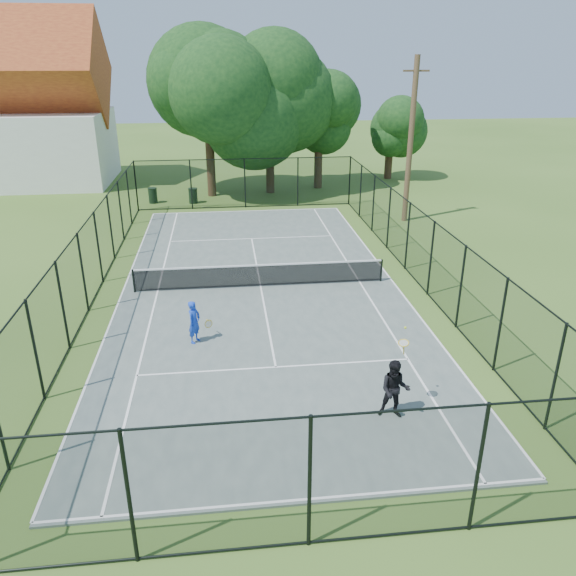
{
  "coord_description": "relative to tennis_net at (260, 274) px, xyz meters",
  "views": [
    {
      "loc": [
        -1.34,
        -21.02,
        8.81
      ],
      "look_at": [
        0.77,
        -3.0,
        1.2
      ],
      "focal_mm": 35.0,
      "sensor_mm": 36.0,
      "label": 1
    }
  ],
  "objects": [
    {
      "name": "tree_near_left",
      "position": [
        -2.07,
        16.38,
        5.62
      ],
      "size": [
        7.72,
        7.72,
        10.07
      ],
      "color": "#332114",
      "rests_on": "ground"
    },
    {
      "name": "tree_near_right",
      "position": [
        5.35,
        17.93,
        4.09
      ],
      "size": [
        5.33,
        5.33,
        7.36
      ],
      "color": "#332114",
      "rests_on": "ground"
    },
    {
      "name": "utility_pole",
      "position": [
        8.85,
        9.0,
        3.86
      ],
      "size": [
        1.4,
        0.3,
        8.76
      ],
      "color": "#4C3823",
      "rests_on": "ground"
    },
    {
      "name": "trash_bin_right",
      "position": [
        -3.25,
        14.44,
        -0.1
      ],
      "size": [
        0.58,
        0.58,
        0.95
      ],
      "color": "black",
      "rests_on": "ground"
    },
    {
      "name": "player_blue",
      "position": [
        -2.46,
        -4.47,
        0.2
      ],
      "size": [
        0.87,
        0.63,
        1.44
      ],
      "color": "#163CC2",
      "rests_on": "tennis_court"
    },
    {
      "name": "player_black",
      "position": [
        2.8,
        -9.2,
        0.29
      ],
      "size": [
        0.92,
        1.08,
        2.26
      ],
      "color": "black",
      "rests_on": "tennis_court"
    },
    {
      "name": "tree_far_right",
      "position": [
        11.16,
        20.49,
        2.68
      ],
      "size": [
        3.99,
        3.99,
        5.28
      ],
      "color": "#332114",
      "rests_on": "ground"
    },
    {
      "name": "fence",
      "position": [
        0.0,
        0.0,
        0.92
      ],
      "size": [
        13.1,
        26.1,
        3.0
      ],
      "color": "black",
      "rests_on": "ground"
    },
    {
      "name": "tree_near_mid",
      "position": [
        1.88,
        16.85,
        4.98
      ],
      "size": [
        6.9,
        6.9,
        9.03
      ],
      "color": "#332114",
      "rests_on": "ground"
    },
    {
      "name": "tennis_net",
      "position": [
        0.0,
        0.0,
        0.0
      ],
      "size": [
        10.08,
        0.08,
        0.95
      ],
      "color": "black",
      "rests_on": "tennis_court"
    },
    {
      "name": "tennis_court",
      "position": [
        0.0,
        0.0,
        -0.55
      ],
      "size": [
        11.0,
        24.0,
        0.06
      ],
      "primitive_type": "cube",
      "color": "#4E5B57",
      "rests_on": "ground"
    },
    {
      "name": "ground",
      "position": [
        0.0,
        0.0,
        -0.58
      ],
      "size": [
        120.0,
        120.0,
        0.0
      ],
      "primitive_type": "plane",
      "color": "#3F6020"
    },
    {
      "name": "trash_bin_left",
      "position": [
        -5.78,
        14.77,
        -0.09
      ],
      "size": [
        0.58,
        0.58,
        0.97
      ],
      "color": "black",
      "rests_on": "ground"
    }
  ]
}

